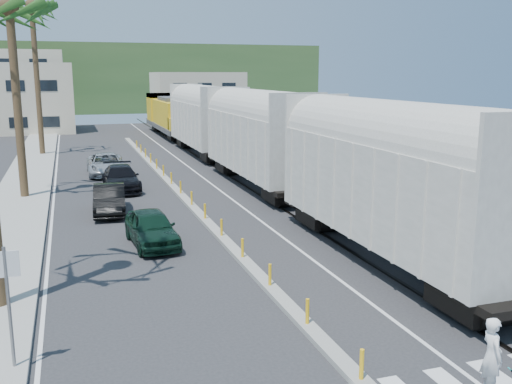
% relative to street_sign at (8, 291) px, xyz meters
% --- Properties ---
extents(ground, '(140.00, 140.00, 0.00)m').
position_rel_street_sign_xyz_m(ground, '(7.30, -2.00, -1.97)').
color(ground, '#28282B').
rests_on(ground, ground).
extents(sidewalk, '(3.00, 90.00, 0.15)m').
position_rel_street_sign_xyz_m(sidewalk, '(-1.20, 23.00, -1.90)').
color(sidewalk, gray).
rests_on(sidewalk, ground).
extents(rails, '(1.56, 100.00, 0.06)m').
position_rel_street_sign_xyz_m(rails, '(12.30, 26.00, -1.94)').
color(rails, black).
rests_on(rails, ground).
extents(median, '(0.45, 60.00, 0.85)m').
position_rel_street_sign_xyz_m(median, '(7.30, 17.96, -1.88)').
color(median, gray).
rests_on(median, ground).
extents(lane_markings, '(9.42, 90.00, 0.01)m').
position_rel_street_sign_xyz_m(lane_markings, '(5.15, 23.00, -1.97)').
color(lane_markings, silver).
rests_on(lane_markings, ground).
extents(freight_train, '(3.00, 60.94, 5.85)m').
position_rel_street_sign_xyz_m(freight_train, '(12.30, 25.06, 0.93)').
color(freight_train, '#B1ADA2').
rests_on(freight_train, ground).
extents(street_sign, '(0.60, 0.08, 3.00)m').
position_rel_street_sign_xyz_m(street_sign, '(0.00, 0.00, 0.00)').
color(street_sign, slate).
rests_on(street_sign, ground).
extents(buildings, '(38.00, 27.00, 10.00)m').
position_rel_street_sign_xyz_m(buildings, '(0.89, 69.66, 2.39)').
color(buildings, beige).
rests_on(buildings, ground).
extents(hillside, '(80.00, 20.00, 12.00)m').
position_rel_street_sign_xyz_m(hillside, '(7.30, 98.00, 4.03)').
color(hillside, '#385628').
rests_on(hillside, ground).
extents(car_lead, '(2.30, 4.41, 1.42)m').
position_rel_street_sign_xyz_m(car_lead, '(4.43, 9.04, -1.26)').
color(car_lead, black).
rests_on(car_lead, ground).
extents(car_second, '(2.08, 4.46, 1.40)m').
position_rel_street_sign_xyz_m(car_second, '(3.21, 15.04, -1.27)').
color(car_second, black).
rests_on(car_second, ground).
extents(car_third, '(2.01, 4.95, 1.44)m').
position_rel_street_sign_xyz_m(car_third, '(4.27, 20.71, -1.25)').
color(car_third, black).
rests_on(car_third, ground).
extents(car_rear, '(2.48, 5.30, 1.47)m').
position_rel_street_sign_xyz_m(car_rear, '(3.79, 26.36, -1.24)').
color(car_rear, '#B4B6B9').
rests_on(car_rear, ground).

